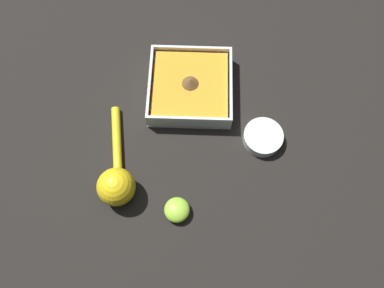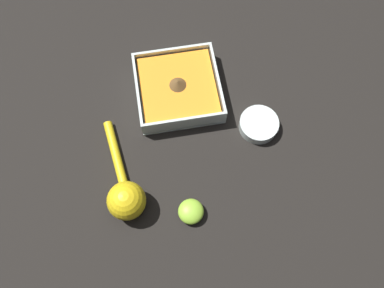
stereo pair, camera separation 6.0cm
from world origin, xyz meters
name	(u,v)px [view 1 (the left image)]	position (x,y,z in m)	size (l,w,h in m)	color
ground_plane	(186,100)	(0.00, 0.00, 0.00)	(4.00, 4.00, 0.00)	black
square_dish	(190,88)	(0.01, 0.02, 0.02)	(0.19, 0.19, 0.05)	silver
spice_bowl	(263,137)	(0.18, -0.09, 0.01)	(0.09, 0.09, 0.03)	silver
lemon_squeezer	(116,181)	(-0.13, -0.21, 0.04)	(0.08, 0.23, 0.08)	yellow
lemon_half	(177,210)	(-0.01, -0.26, 0.01)	(0.05, 0.05, 0.03)	#93CC38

